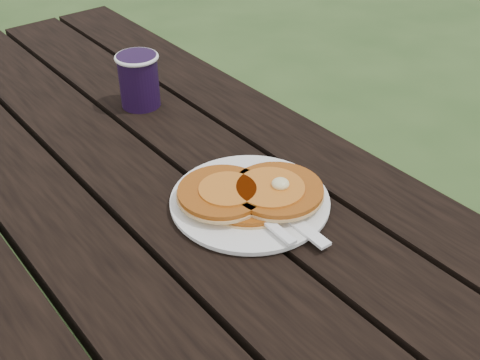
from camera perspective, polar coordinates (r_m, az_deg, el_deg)
picnic_table at (r=1.24m, az=-5.88°, el=-16.39°), size 1.36×1.80×0.75m
plate at (r=0.96m, az=0.94°, el=-2.06°), size 0.27×0.27×0.01m
pancake_stack at (r=0.95m, az=1.10°, el=-1.24°), size 0.22×0.19×0.04m
knife at (r=0.93m, az=4.45°, el=-3.31°), size 0.03×0.18×0.00m
fork at (r=0.90m, az=2.83°, el=-4.14°), size 0.04×0.16×0.01m
coffee_cup at (r=1.24m, az=-9.59°, el=9.56°), size 0.09×0.09×0.11m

